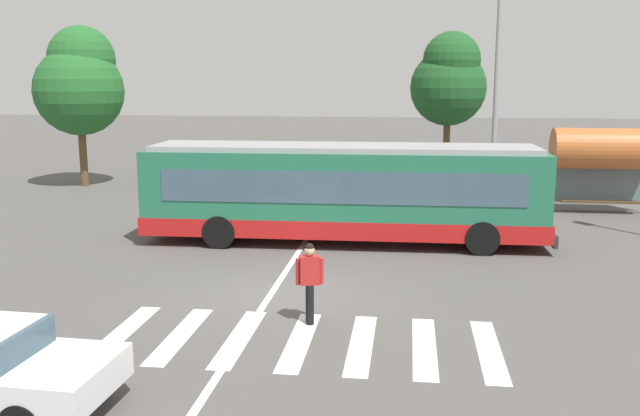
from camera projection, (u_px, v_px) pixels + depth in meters
The scene contains 15 objects.
ground_plane at pixel (281, 294), 16.39m from camera, with size 160.00×160.00×0.00m, color #514F4C.
city_transit_bus at pixel (343, 192), 21.32m from camera, with size 12.49×2.85×3.06m.
pedestrian_crossing_street at pixel (310, 278), 14.25m from camera, with size 0.57×0.34×1.72m.
parked_car_champagne at pixel (222, 173), 32.07m from camera, with size 2.08×4.60×1.35m.
parked_car_black at pixel (274, 172), 32.12m from camera, with size 2.16×4.63×1.35m.
parked_car_teal at pixel (337, 173), 31.85m from camera, with size 2.22×4.65×1.35m.
parked_car_charcoal at pixel (395, 174), 31.47m from camera, with size 2.02×4.57×1.35m.
parked_car_white at pixel (453, 176), 30.93m from camera, with size 1.98×4.55×1.35m.
parked_car_blue at pixel (517, 177), 30.58m from camera, with size 2.00×4.56×1.35m.
bus_stop_shelter at pixel (604, 150), 25.85m from camera, with size 3.78×1.54×3.25m.
twin_arm_street_lamp at pixel (498, 58), 26.68m from camera, with size 4.24×0.32×9.64m.
background_tree_left at pixel (80, 82), 32.31m from camera, with size 4.17×4.17×7.54m.
background_tree_right at pixel (449, 80), 35.71m from camera, with size 3.96×3.96×7.50m.
crosswalk_painted_stripes at pixel (300, 341), 13.42m from camera, with size 7.70×3.13×0.01m.
lane_center_line at pixel (286, 271), 18.37m from camera, with size 0.16×24.00×0.01m, color silver.
Camera 1 is at (2.95, -15.48, 5.02)m, focal length 38.59 mm.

